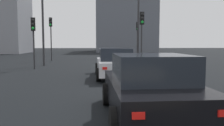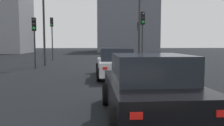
{
  "view_description": "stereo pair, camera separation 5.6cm",
  "coord_description": "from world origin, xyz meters",
  "px_view_note": "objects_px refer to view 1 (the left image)",
  "views": [
    {
      "loc": [
        -2.93,
        -0.46,
        1.81
      ],
      "look_at": [
        5.48,
        -0.98,
        1.08
      ],
      "focal_mm": 37.49,
      "sensor_mm": 36.0,
      "label": 1
    },
    {
      "loc": [
        -2.94,
        -0.52,
        1.81
      ],
      "look_at": [
        5.48,
        -0.98,
        1.08
      ],
      "focal_mm": 37.49,
      "sensor_mm": 36.0,
      "label": 2
    }
  ],
  "objects_px": {
    "traffic_light_near_left": "(51,30)",
    "car_black_left_second": "(150,88)",
    "traffic_light_near_right": "(142,28)",
    "traffic_light_far_left": "(137,33)",
    "traffic_light_far_right": "(33,32)",
    "car_white_left_lead": "(115,63)",
    "street_lamp_kerbside": "(43,16)",
    "street_lamp_far": "(139,4)"
  },
  "relations": [
    {
      "from": "car_black_left_second",
      "to": "traffic_light_near_right",
      "type": "xyz_separation_m",
      "value": [
        11.22,
        -1.93,
        2.14
      ]
    },
    {
      "from": "traffic_light_far_left",
      "to": "street_lamp_kerbside",
      "type": "bearing_deg",
      "value": -43.58
    },
    {
      "from": "car_white_left_lead",
      "to": "street_lamp_far",
      "type": "height_order",
      "value": "street_lamp_far"
    },
    {
      "from": "traffic_light_far_left",
      "to": "car_black_left_second",
      "type": "bearing_deg",
      "value": -2.12
    },
    {
      "from": "traffic_light_far_right",
      "to": "traffic_light_near_left",
      "type": "bearing_deg",
      "value": 174.87
    },
    {
      "from": "car_white_left_lead",
      "to": "street_lamp_far",
      "type": "distance_m",
      "value": 8.65
    },
    {
      "from": "traffic_light_far_right",
      "to": "street_lamp_far",
      "type": "xyz_separation_m",
      "value": [
        2.91,
        -7.78,
        2.41
      ]
    },
    {
      "from": "traffic_light_near_left",
      "to": "traffic_light_far_left",
      "type": "relative_size",
      "value": 1.06
    },
    {
      "from": "traffic_light_far_right",
      "to": "traffic_light_near_right",
      "type": "bearing_deg",
      "value": 84.1
    },
    {
      "from": "traffic_light_far_left",
      "to": "traffic_light_far_right",
      "type": "height_order",
      "value": "traffic_light_far_left"
    },
    {
      "from": "car_white_left_lead",
      "to": "car_black_left_second",
      "type": "height_order",
      "value": "car_black_left_second"
    },
    {
      "from": "street_lamp_kerbside",
      "to": "car_black_left_second",
      "type": "bearing_deg",
      "value": -157.61
    },
    {
      "from": "car_white_left_lead",
      "to": "street_lamp_kerbside",
      "type": "height_order",
      "value": "street_lamp_kerbside"
    },
    {
      "from": "street_lamp_far",
      "to": "traffic_light_near_right",
      "type": "bearing_deg",
      "value": 175.44
    },
    {
      "from": "traffic_light_far_left",
      "to": "traffic_light_far_right",
      "type": "xyz_separation_m",
      "value": [
        -9.58,
        8.84,
        -0.4
      ]
    },
    {
      "from": "traffic_light_far_left",
      "to": "street_lamp_far",
      "type": "relative_size",
      "value": 0.48
    },
    {
      "from": "street_lamp_far",
      "to": "traffic_light_far_left",
      "type": "bearing_deg",
      "value": -9.07
    },
    {
      "from": "traffic_light_far_left",
      "to": "traffic_light_near_left",
      "type": "bearing_deg",
      "value": -71.37
    },
    {
      "from": "traffic_light_near_left",
      "to": "traffic_light_far_left",
      "type": "height_order",
      "value": "traffic_light_near_left"
    },
    {
      "from": "car_black_left_second",
      "to": "traffic_light_near_right",
      "type": "relative_size",
      "value": 1.03
    },
    {
      "from": "traffic_light_far_left",
      "to": "traffic_light_far_right",
      "type": "relative_size",
      "value": 1.16
    },
    {
      "from": "traffic_light_far_right",
      "to": "street_lamp_kerbside",
      "type": "xyz_separation_m",
      "value": [
        2.35,
        -0.13,
        1.36
      ]
    },
    {
      "from": "car_white_left_lead",
      "to": "traffic_light_far_left",
      "type": "distance_m",
      "value": 14.42
    },
    {
      "from": "traffic_light_near_right",
      "to": "traffic_light_far_right",
      "type": "relative_size",
      "value": 1.14
    },
    {
      "from": "traffic_light_near_right",
      "to": "car_white_left_lead",
      "type": "bearing_deg",
      "value": -32.55
    },
    {
      "from": "traffic_light_near_left",
      "to": "traffic_light_far_left",
      "type": "distance_m",
      "value": 9.36
    },
    {
      "from": "traffic_light_far_left",
      "to": "street_lamp_far",
      "type": "height_order",
      "value": "street_lamp_far"
    },
    {
      "from": "traffic_light_near_left",
      "to": "car_black_left_second",
      "type": "bearing_deg",
      "value": 21.91
    },
    {
      "from": "car_black_left_second",
      "to": "traffic_light_near_right",
      "type": "distance_m",
      "value": 11.59
    },
    {
      "from": "car_black_left_second",
      "to": "traffic_light_far_left",
      "type": "distance_m",
      "value": 20.96
    },
    {
      "from": "traffic_light_far_right",
      "to": "street_lamp_far",
      "type": "height_order",
      "value": "street_lamp_far"
    },
    {
      "from": "traffic_light_near_left",
      "to": "street_lamp_kerbside",
      "type": "height_order",
      "value": "street_lamp_kerbside"
    },
    {
      "from": "car_black_left_second",
      "to": "traffic_light_far_right",
      "type": "bearing_deg",
      "value": 25.55
    },
    {
      "from": "street_lamp_kerbside",
      "to": "street_lamp_far",
      "type": "relative_size",
      "value": 0.77
    },
    {
      "from": "traffic_light_far_right",
      "to": "street_lamp_kerbside",
      "type": "distance_m",
      "value": 2.72
    },
    {
      "from": "car_black_left_second",
      "to": "traffic_light_near_right",
      "type": "bearing_deg",
      "value": -11.28
    },
    {
      "from": "car_white_left_lead",
      "to": "car_black_left_second",
      "type": "bearing_deg",
      "value": -178.45
    },
    {
      "from": "traffic_light_near_right",
      "to": "street_lamp_kerbside",
      "type": "relative_size",
      "value": 0.61
    },
    {
      "from": "car_white_left_lead",
      "to": "traffic_light_far_left",
      "type": "xyz_separation_m",
      "value": [
        13.81,
        -3.54,
        2.21
      ]
    },
    {
      "from": "car_white_left_lead",
      "to": "traffic_light_near_right",
      "type": "bearing_deg",
      "value": -28.32
    },
    {
      "from": "traffic_light_far_left",
      "to": "street_lamp_kerbside",
      "type": "height_order",
      "value": "street_lamp_kerbside"
    },
    {
      "from": "traffic_light_near_right",
      "to": "street_lamp_far",
      "type": "distance_m",
      "value": 3.41
    }
  ]
}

